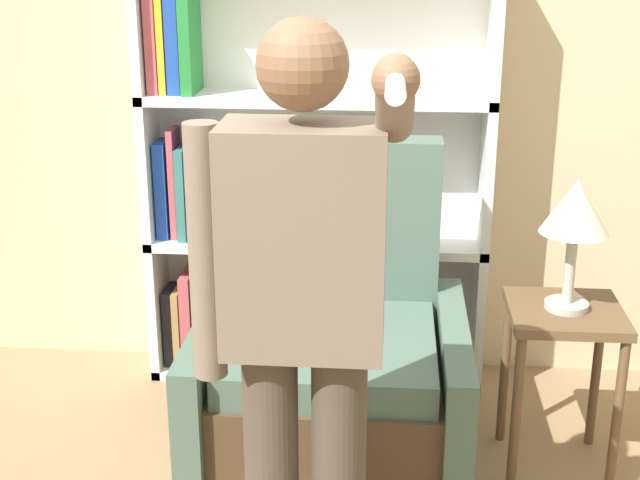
# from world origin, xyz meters

# --- Properties ---
(wall_back) EXTENTS (8.00, 0.06, 2.80)m
(wall_back) POSITION_xyz_m (0.00, 2.03, 1.40)
(wall_back) COLOR beige
(wall_back) RESTS_ON ground_plane
(bookcase) EXTENTS (1.50, 0.28, 1.93)m
(bookcase) POSITION_xyz_m (-0.28, 1.87, 0.95)
(bookcase) COLOR white
(bookcase) RESTS_ON ground_plane
(armchair) EXTENTS (0.99, 0.94, 1.20)m
(armchair) POSITION_xyz_m (-0.01, 1.16, 0.37)
(armchair) COLOR #4C3823
(armchair) RESTS_ON ground_plane
(person_standing) EXTENTS (0.56, 0.78, 1.76)m
(person_standing) POSITION_xyz_m (-0.03, 0.22, 1.01)
(person_standing) COLOR #473D33
(person_standing) RESTS_ON ground_plane
(side_table) EXTENTS (0.41, 0.41, 0.66)m
(side_table) POSITION_xyz_m (0.84, 1.16, 0.52)
(side_table) COLOR brown
(side_table) RESTS_ON ground_plane
(table_lamp) EXTENTS (0.24, 0.24, 0.48)m
(table_lamp) POSITION_xyz_m (0.84, 1.16, 1.02)
(table_lamp) COLOR #B7B2A8
(table_lamp) RESTS_ON side_table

